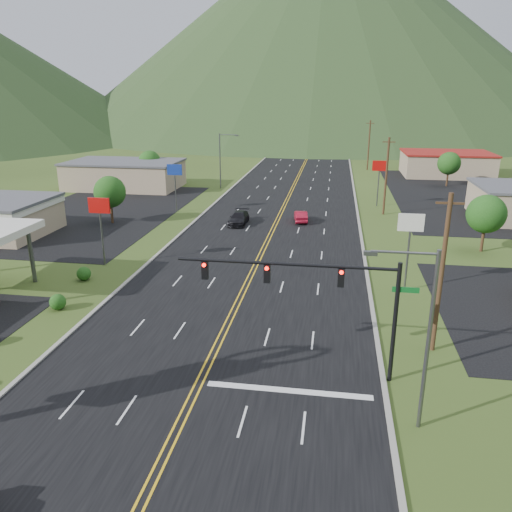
# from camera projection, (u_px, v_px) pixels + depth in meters

# --- Properties ---
(traffic_signal) EXTENTS (13.10, 0.43, 7.00)m
(traffic_signal) POSITION_uv_depth(u_px,v_px,m) (321.00, 288.00, 27.03)
(traffic_signal) COLOR black
(traffic_signal) RESTS_ON ground
(streetlight_east) EXTENTS (3.28, 0.25, 9.00)m
(streetlight_east) POSITION_uv_depth(u_px,v_px,m) (422.00, 330.00, 22.63)
(streetlight_east) COLOR #59595E
(streetlight_east) RESTS_ON ground
(streetlight_west) EXTENTS (3.28, 0.25, 9.00)m
(streetlight_west) POSITION_uv_depth(u_px,v_px,m) (222.00, 157.00, 82.30)
(streetlight_west) COLOR #59595E
(streetlight_west) RESTS_ON ground
(building_west_far) EXTENTS (18.40, 11.40, 4.50)m
(building_west_far) POSITION_uv_depth(u_px,v_px,m) (125.00, 174.00, 83.76)
(building_west_far) COLOR #9D8B6D
(building_west_far) RESTS_ON ground
(building_east_far) EXTENTS (16.40, 12.40, 4.50)m
(building_east_far) POSITION_uv_depth(u_px,v_px,m) (446.00, 164.00, 96.10)
(building_east_far) COLOR #9D8B6D
(building_east_far) RESTS_ON ground
(pole_sign_west_a) EXTENTS (2.00, 0.18, 6.40)m
(pole_sign_west_a) POSITION_uv_depth(u_px,v_px,m) (100.00, 212.00, 45.17)
(pole_sign_west_a) COLOR #59595E
(pole_sign_west_a) RESTS_ON ground
(pole_sign_west_b) EXTENTS (2.00, 0.18, 6.40)m
(pole_sign_west_b) POSITION_uv_depth(u_px,v_px,m) (175.00, 175.00, 65.81)
(pole_sign_west_b) COLOR #59595E
(pole_sign_west_b) RESTS_ON ground
(pole_sign_east_a) EXTENTS (2.00, 0.18, 6.40)m
(pole_sign_east_a) POSITION_uv_depth(u_px,v_px,m) (410.00, 231.00, 39.29)
(pole_sign_east_a) COLOR #59595E
(pole_sign_east_a) RESTS_ON ground
(pole_sign_east_b) EXTENTS (2.00, 0.18, 6.40)m
(pole_sign_east_b) POSITION_uv_depth(u_px,v_px,m) (379.00, 170.00, 69.31)
(pole_sign_east_b) COLOR #59595E
(pole_sign_east_b) RESTS_ON ground
(tree_west_a) EXTENTS (3.84, 3.84, 5.82)m
(tree_west_a) POSITION_uv_depth(u_px,v_px,m) (110.00, 192.00, 60.49)
(tree_west_a) COLOR #382314
(tree_west_a) RESTS_ON ground
(tree_west_b) EXTENTS (3.84, 3.84, 5.82)m
(tree_west_b) POSITION_uv_depth(u_px,v_px,m) (150.00, 162.00, 86.56)
(tree_west_b) COLOR #382314
(tree_west_b) RESTS_ON ground
(tree_east_a) EXTENTS (3.84, 3.84, 5.82)m
(tree_east_a) POSITION_uv_depth(u_px,v_px,m) (486.00, 214.00, 49.58)
(tree_east_a) COLOR #382314
(tree_east_a) RESTS_ON ground
(tree_east_b) EXTENTS (3.84, 3.84, 5.82)m
(tree_east_b) POSITION_uv_depth(u_px,v_px,m) (449.00, 163.00, 84.63)
(tree_east_b) COLOR #382314
(tree_east_b) RESTS_ON ground
(utility_pole_a) EXTENTS (1.60, 0.28, 10.00)m
(utility_pole_a) POSITION_uv_depth(u_px,v_px,m) (441.00, 273.00, 29.81)
(utility_pole_a) COLOR #382314
(utility_pole_a) RESTS_ON ground
(utility_pole_b) EXTENTS (1.60, 0.28, 10.00)m
(utility_pole_b) POSITION_uv_depth(u_px,v_px,m) (386.00, 176.00, 64.52)
(utility_pole_b) COLOR #382314
(utility_pole_b) RESTS_ON ground
(utility_pole_c) EXTENTS (1.60, 0.28, 10.00)m
(utility_pole_c) POSITION_uv_depth(u_px,v_px,m) (369.00, 145.00, 102.04)
(utility_pole_c) COLOR #382314
(utility_pole_c) RESTS_ON ground
(utility_pole_d) EXTENTS (1.60, 0.28, 10.00)m
(utility_pole_d) POSITION_uv_depth(u_px,v_px,m) (361.00, 131.00, 139.56)
(utility_pole_d) COLOR #382314
(utility_pole_d) RESTS_ON ground
(mountain_n) EXTENTS (220.00, 220.00, 85.00)m
(mountain_n) POSITION_uv_depth(u_px,v_px,m) (326.00, 24.00, 209.58)
(mountain_n) COLOR #1A3719
(mountain_n) RESTS_ON ground
(car_dark_mid) EXTENTS (2.04, 5.01, 1.45)m
(car_dark_mid) POSITION_uv_depth(u_px,v_px,m) (239.00, 218.00, 60.98)
(car_dark_mid) COLOR black
(car_dark_mid) RESTS_ON ground
(car_red_far) EXTENTS (2.03, 4.33, 1.37)m
(car_red_far) POSITION_uv_depth(u_px,v_px,m) (301.00, 216.00, 62.09)
(car_red_far) COLOR maroon
(car_red_far) RESTS_ON ground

